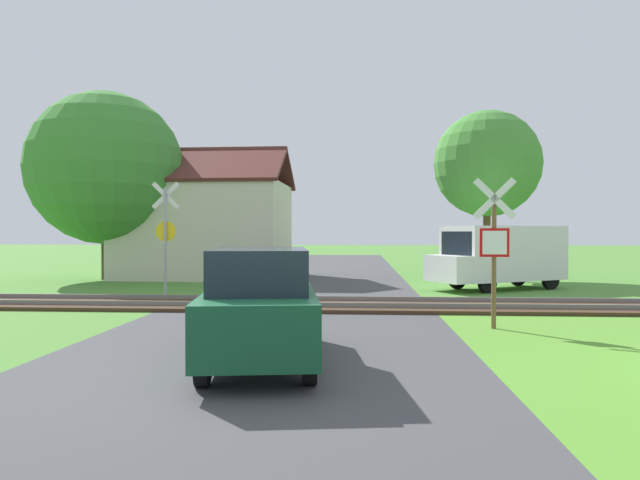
{
  "coord_description": "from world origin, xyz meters",
  "views": [
    {
      "loc": [
        1.59,
        -8.03,
        2.03
      ],
      "look_at": [
        0.5,
        8.28,
        1.8
      ],
      "focal_mm": 32.0,
      "sensor_mm": 36.0,
      "label": 1
    }
  ],
  "objects_px": {
    "stop_sign_near": "(494,245)",
    "crossing_sign_far": "(165,231)",
    "mail_truck": "(500,254)",
    "tree_left": "(106,169)",
    "parked_car": "(260,305)",
    "tree_right": "(487,164)",
    "house": "(206,227)"
  },
  "relations": [
    {
      "from": "crossing_sign_far",
      "to": "mail_truck",
      "type": "height_order",
      "value": "crossing_sign_far"
    },
    {
      "from": "tree_left",
      "to": "mail_truck",
      "type": "height_order",
      "value": "tree_left"
    },
    {
      "from": "tree_right",
      "to": "crossing_sign_far",
      "type": "bearing_deg",
      "value": -147.91
    },
    {
      "from": "crossing_sign_far",
      "to": "mail_truck",
      "type": "relative_size",
      "value": 0.7
    },
    {
      "from": "parked_car",
      "to": "tree_right",
      "type": "bearing_deg",
      "value": 58.78
    },
    {
      "from": "house",
      "to": "tree_right",
      "type": "height_order",
      "value": "tree_right"
    },
    {
      "from": "stop_sign_near",
      "to": "tree_left",
      "type": "distance_m",
      "value": 18.04
    },
    {
      "from": "stop_sign_near",
      "to": "crossing_sign_far",
      "type": "distance_m",
      "value": 10.47
    },
    {
      "from": "crossing_sign_far",
      "to": "tree_left",
      "type": "height_order",
      "value": "tree_left"
    },
    {
      "from": "tree_right",
      "to": "mail_truck",
      "type": "xyz_separation_m",
      "value": [
        -0.51,
        -4.4,
        -3.71
      ]
    },
    {
      "from": "tree_left",
      "to": "tree_right",
      "type": "bearing_deg",
      "value": 4.4
    },
    {
      "from": "crossing_sign_far",
      "to": "tree_left",
      "type": "xyz_separation_m",
      "value": [
        -4.65,
        6.02,
        2.66
      ]
    },
    {
      "from": "crossing_sign_far",
      "to": "stop_sign_near",
      "type": "bearing_deg",
      "value": -36.32
    },
    {
      "from": "crossing_sign_far",
      "to": "house",
      "type": "relative_size",
      "value": 0.48
    },
    {
      "from": "tree_left",
      "to": "tree_right",
      "type": "distance_m",
      "value": 16.3
    },
    {
      "from": "house",
      "to": "stop_sign_near",
      "type": "bearing_deg",
      "value": -52.46
    },
    {
      "from": "parked_car",
      "to": "mail_truck",
      "type": "bearing_deg",
      "value": 53.31
    },
    {
      "from": "tree_left",
      "to": "parked_car",
      "type": "xyz_separation_m",
      "value": [
        9.21,
        -14.91,
        -3.84
      ]
    },
    {
      "from": "stop_sign_near",
      "to": "house",
      "type": "height_order",
      "value": "house"
    },
    {
      "from": "house",
      "to": "tree_right",
      "type": "xyz_separation_m",
      "value": [
        12.36,
        -0.41,
        2.7
      ]
    },
    {
      "from": "crossing_sign_far",
      "to": "parked_car",
      "type": "height_order",
      "value": "crossing_sign_far"
    },
    {
      "from": "crossing_sign_far",
      "to": "mail_truck",
      "type": "bearing_deg",
      "value": 9.85
    },
    {
      "from": "tree_right",
      "to": "parked_car",
      "type": "distance_m",
      "value": 18.09
    },
    {
      "from": "tree_right",
      "to": "stop_sign_near",
      "type": "bearing_deg",
      "value": -101.86
    },
    {
      "from": "crossing_sign_far",
      "to": "parked_car",
      "type": "bearing_deg",
      "value": -67.56
    },
    {
      "from": "crossing_sign_far",
      "to": "mail_truck",
      "type": "xyz_separation_m",
      "value": [
        11.08,
        2.87,
        -0.84
      ]
    },
    {
      "from": "tree_right",
      "to": "mail_truck",
      "type": "distance_m",
      "value": 5.77
    },
    {
      "from": "house",
      "to": "tree_left",
      "type": "relative_size",
      "value": 0.94
    },
    {
      "from": "crossing_sign_far",
      "to": "parked_car",
      "type": "distance_m",
      "value": 10.06
    },
    {
      "from": "tree_right",
      "to": "mail_truck",
      "type": "bearing_deg",
      "value": -96.67
    },
    {
      "from": "house",
      "to": "mail_truck",
      "type": "height_order",
      "value": "house"
    },
    {
      "from": "stop_sign_near",
      "to": "tree_left",
      "type": "bearing_deg",
      "value": -36.03
    }
  ]
}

